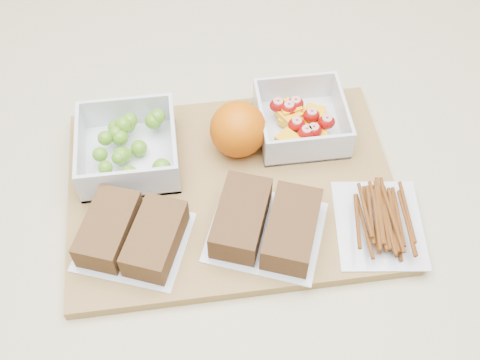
{
  "coord_description": "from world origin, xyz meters",
  "views": [
    {
      "loc": [
        -0.04,
        -0.46,
        1.55
      ],
      "look_at": [
        0.02,
        -0.01,
        0.93
      ],
      "focal_mm": 45.0,
      "sensor_mm": 36.0,
      "label": 1
    }
  ],
  "objects": [
    {
      "name": "orange",
      "position": [
        0.02,
        0.05,
        0.95
      ],
      "size": [
        0.08,
        0.08,
        0.08
      ],
      "primitive_type": "sphere",
      "color": "#CF5A04",
      "rests_on": "cutting_board"
    },
    {
      "name": "grape_container",
      "position": [
        -0.12,
        0.05,
        0.94
      ],
      "size": [
        0.13,
        0.13,
        0.05
      ],
      "color": "silver",
      "rests_on": "cutting_board"
    },
    {
      "name": "fruit_container",
      "position": [
        0.11,
        0.07,
        0.94
      ],
      "size": [
        0.12,
        0.12,
        0.05
      ],
      "color": "silver",
      "rests_on": "cutting_board"
    },
    {
      "name": "pretzel_bag",
      "position": [
        0.18,
        -0.09,
        0.93
      ],
      "size": [
        0.12,
        0.14,
        0.03
      ],
      "color": "silver",
      "rests_on": "cutting_board"
    },
    {
      "name": "sandwich_bag_center",
      "position": [
        0.04,
        -0.09,
        0.94
      ],
      "size": [
        0.17,
        0.16,
        0.04
      ],
      "color": "silver",
      "rests_on": "cutting_board"
    },
    {
      "name": "counter",
      "position": [
        0.0,
        0.0,
        0.45
      ],
      "size": [
        1.2,
        0.9,
        0.9
      ],
      "primitive_type": "cube",
      "color": "beige",
      "rests_on": "ground"
    },
    {
      "name": "sandwich_bag_left",
      "position": [
        -0.12,
        -0.08,
        0.94
      ],
      "size": [
        0.16,
        0.15,
        0.04
      ],
      "color": "silver",
      "rests_on": "cutting_board"
    },
    {
      "name": "cutting_board",
      "position": [
        0.0,
        -0.01,
        0.91
      ],
      "size": [
        0.42,
        0.3,
        0.02
      ],
      "primitive_type": "cube",
      "rotation": [
        0.0,
        0.0,
        0.01
      ],
      "color": "olive",
      "rests_on": "counter"
    }
  ]
}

